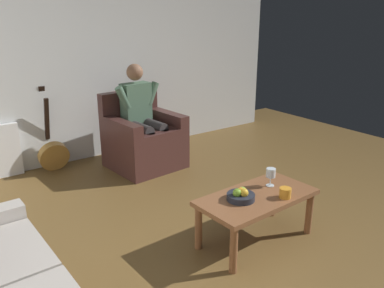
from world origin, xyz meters
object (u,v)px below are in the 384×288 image
(guitar, at_px, (53,153))
(person_seated, at_px, (142,114))
(armchair, at_px, (143,141))
(wine_glass_near, at_px, (271,174))
(coffee_table, at_px, (257,202))
(candle_jar, at_px, (285,193))
(fruit_bowl, at_px, (241,195))

(guitar, bearing_deg, person_seated, 151.00)
(person_seated, xyz_separation_m, guitar, (0.95, -0.53, -0.45))
(armchair, relative_size, wine_glass_near, 5.74)
(coffee_table, height_order, guitar, guitar)
(person_seated, height_order, wine_glass_near, person_seated)
(person_seated, height_order, candle_jar, person_seated)
(person_seated, xyz_separation_m, coffee_table, (0.09, 2.05, -0.32))
(person_seated, xyz_separation_m, wine_glass_near, (-0.13, 1.98, -0.14))
(armchair, relative_size, fruit_bowl, 4.05)
(person_seated, xyz_separation_m, candle_jar, (-0.06, 2.21, -0.21))
(guitar, xyz_separation_m, candle_jar, (-1.01, 2.74, 0.24))
(coffee_table, relative_size, guitar, 1.00)
(wine_glass_near, bearing_deg, person_seated, -86.16)
(armchair, height_order, coffee_table, armchair)
(guitar, height_order, fruit_bowl, guitar)
(coffee_table, distance_m, fruit_bowl, 0.20)
(armchair, xyz_separation_m, coffee_table, (0.09, 2.06, 0.03))
(fruit_bowl, bearing_deg, candle_jar, 150.75)
(person_seated, bearing_deg, candle_jar, 86.68)
(person_seated, height_order, coffee_table, person_seated)
(coffee_table, distance_m, wine_glass_near, 0.29)
(guitar, bearing_deg, coffee_table, 108.51)
(guitar, relative_size, wine_glass_near, 6.38)
(person_seated, bearing_deg, wine_glass_near, 88.93)
(armchair, bearing_deg, guitar, -33.59)
(person_seated, distance_m, candle_jar, 2.22)
(candle_jar, bearing_deg, person_seated, -88.42)
(person_seated, bearing_deg, fruit_bowl, 77.90)
(person_seated, height_order, guitar, person_seated)
(person_seated, relative_size, fruit_bowl, 5.57)
(fruit_bowl, height_order, candle_jar, fruit_bowl)
(armchair, distance_m, fruit_bowl, 2.06)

